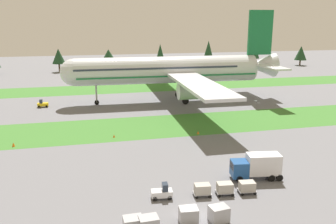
# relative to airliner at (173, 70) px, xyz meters

# --- Properties ---
(ground_plane) EXTENTS (400.00, 400.00, 0.00)m
(ground_plane) POSITION_rel_airliner_xyz_m (-11.56, -58.02, -8.66)
(ground_plane) COLOR slate
(grass_strip_near) EXTENTS (320.00, 16.26, 0.01)m
(grass_strip_near) POSITION_rel_airliner_xyz_m (-11.56, -22.22, -8.66)
(grass_strip_near) COLOR #3D752D
(grass_strip_near) RESTS_ON ground
(grass_strip_far) EXTENTS (320.00, 16.26, 0.01)m
(grass_strip_far) POSITION_rel_airliner_xyz_m (-11.56, 22.30, -8.66)
(grass_strip_far) COLOR #3D752D
(grass_strip_far) RESTS_ON ground
(airliner) EXTENTS (58.42, 72.17, 24.14)m
(airliner) POSITION_rel_airliner_xyz_m (0.00, 0.00, 0.00)
(airliner) COLOR silver
(airliner) RESTS_ON ground
(baggage_tug) EXTENTS (2.72, 1.56, 1.97)m
(baggage_tug) POSITION_rel_airliner_xyz_m (-14.45, -53.00, -7.85)
(baggage_tug) COLOR silver
(baggage_tug) RESTS_ON ground
(cargo_dolly_lead) EXTENTS (2.34, 1.72, 1.55)m
(cargo_dolly_lead) POSITION_rel_airliner_xyz_m (-9.45, -53.52, -7.74)
(cargo_dolly_lead) COLOR #A3A3A8
(cargo_dolly_lead) RESTS_ON ground
(cargo_dolly_second) EXTENTS (2.34, 1.72, 1.55)m
(cargo_dolly_second) POSITION_rel_airliner_xyz_m (-6.56, -53.81, -7.74)
(cargo_dolly_second) COLOR #A3A3A8
(cargo_dolly_second) RESTS_ON ground
(cargo_dolly_third) EXTENTS (2.34, 1.72, 1.55)m
(cargo_dolly_third) POSITION_rel_airliner_xyz_m (-3.68, -54.11, -7.74)
(cargo_dolly_third) COLOR #A3A3A8
(cargo_dolly_third) RESTS_ON ground
(catering_truck) EXTENTS (7.22, 3.33, 3.58)m
(catering_truck) POSITION_rel_airliner_xyz_m (-0.54, -50.45, -6.71)
(catering_truck) COLOR #1E4C8E
(catering_truck) RESTS_ON ground
(pushback_tractor) EXTENTS (2.63, 1.37, 1.97)m
(pushback_tractor) POSITION_rel_airliner_xyz_m (-33.78, 0.92, -7.85)
(pushback_tractor) COLOR yellow
(pushback_tractor) RESTS_ON ground
(ground_crew_marshaller) EXTENTS (0.39, 0.46, 1.74)m
(ground_crew_marshaller) POSITION_rel_airliner_xyz_m (0.70, -51.21, -7.72)
(ground_crew_marshaller) COLOR black
(ground_crew_marshaller) RESTS_ON ground
(uld_container_0) EXTENTS (2.07, 1.69, 1.71)m
(uld_container_0) POSITION_rel_airliner_xyz_m (-17.38, -59.73, -7.81)
(uld_container_0) COLOR #A3A3A8
(uld_container_0) RESTS_ON ground
(uld_container_1) EXTENTS (2.04, 1.65, 1.57)m
(uld_container_1) POSITION_rel_airliner_xyz_m (-18.94, -59.22, -7.88)
(uld_container_1) COLOR #A3A3A8
(uld_container_1) RESTS_ON ground
(uld_container_2) EXTENTS (2.12, 1.75, 1.68)m
(uld_container_2) POSITION_rel_airliner_xyz_m (-12.84, -58.89, -7.82)
(uld_container_2) COLOR #A3A3A8
(uld_container_2) RESTS_ON ground
(uld_container_3) EXTENTS (2.19, 1.85, 1.73)m
(uld_container_3) POSITION_rel_airliner_xyz_m (-9.54, -59.44, -7.80)
(uld_container_3) COLOR #A3A3A8
(uld_container_3) RESTS_ON ground
(taxiway_marker_0) EXTENTS (0.44, 0.44, 0.59)m
(taxiway_marker_0) POSITION_rel_airliner_xyz_m (-2.15, -29.30, -8.37)
(taxiway_marker_0) COLOR orange
(taxiway_marker_0) RESTS_ON ground
(taxiway_marker_1) EXTENTS (0.44, 0.44, 0.63)m
(taxiway_marker_1) POSITION_rel_airliner_xyz_m (-35.77, -28.59, -8.35)
(taxiway_marker_1) COLOR orange
(taxiway_marker_1) RESTS_ON ground
(taxiway_marker_2) EXTENTS (0.44, 0.44, 0.53)m
(taxiway_marker_2) POSITION_rel_airliner_xyz_m (-18.22, -27.66, -8.40)
(taxiway_marker_2) COLOR orange
(taxiway_marker_2) RESTS_ON ground
(taxiway_marker_3) EXTENTS (0.44, 0.44, 0.67)m
(taxiway_marker_3) POSITION_rel_airliner_xyz_m (-35.80, -28.84, -8.33)
(taxiway_marker_3) COLOR orange
(taxiway_marker_3) RESTS_ON ground
(distant_tree_line) EXTENTS (187.43, 10.35, 12.47)m
(distant_tree_line) POSITION_rel_airliner_xyz_m (-2.47, 64.90, -1.76)
(distant_tree_line) COLOR #4C3823
(distant_tree_line) RESTS_ON ground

